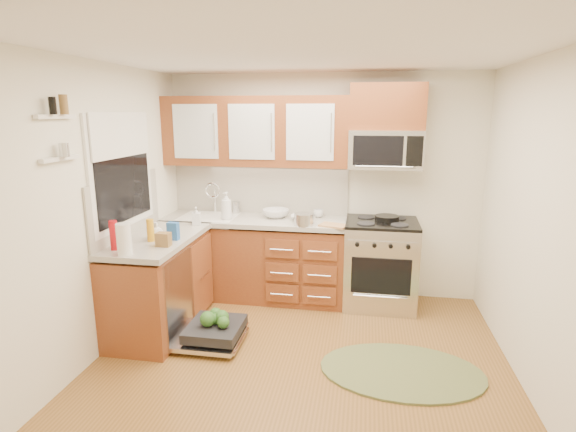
% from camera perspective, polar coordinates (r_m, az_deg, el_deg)
% --- Properties ---
extents(floor, '(3.50, 3.50, 0.00)m').
position_cam_1_polar(floor, '(3.93, 1.36, -18.88)').
color(floor, brown).
rests_on(floor, ground).
extents(ceiling, '(3.50, 3.50, 0.00)m').
position_cam_1_polar(ceiling, '(3.36, 1.61, 20.20)').
color(ceiling, white).
rests_on(ceiling, ground).
extents(wall_back, '(3.50, 0.04, 2.50)m').
position_cam_1_polar(wall_back, '(5.14, 4.32, 3.73)').
color(wall_back, silver).
rests_on(wall_back, ground).
extents(wall_front, '(3.50, 0.04, 2.50)m').
position_cam_1_polar(wall_front, '(1.83, -6.80, -14.14)').
color(wall_front, silver).
rests_on(wall_front, ground).
extents(wall_left, '(0.04, 3.50, 2.50)m').
position_cam_1_polar(wall_left, '(4.07, -23.68, 0.16)').
color(wall_left, silver).
rests_on(wall_left, ground).
extents(wall_right, '(0.04, 3.50, 2.50)m').
position_cam_1_polar(wall_right, '(3.64, 29.93, -1.95)').
color(wall_right, silver).
rests_on(wall_right, ground).
extents(base_cabinet_back, '(2.05, 0.60, 0.85)m').
position_cam_1_polar(base_cabinet_back, '(5.18, -4.21, -5.63)').
color(base_cabinet_back, maroon).
rests_on(base_cabinet_back, ground).
extents(base_cabinet_left, '(0.60, 1.25, 0.85)m').
position_cam_1_polar(base_cabinet_left, '(4.60, -15.97, -8.59)').
color(base_cabinet_left, maroon).
rests_on(base_cabinet_left, ground).
extents(countertop_back, '(2.07, 0.64, 0.05)m').
position_cam_1_polar(countertop_back, '(5.04, -4.33, -0.54)').
color(countertop_back, '#BAB3AA').
rests_on(countertop_back, base_cabinet_back).
extents(countertop_left, '(0.64, 1.27, 0.05)m').
position_cam_1_polar(countertop_left, '(4.44, -16.23, -2.89)').
color(countertop_left, '#BAB3AA').
rests_on(countertop_left, base_cabinet_left).
extents(backsplash_back, '(2.05, 0.02, 0.57)m').
position_cam_1_polar(backsplash_back, '(5.25, -3.61, 3.49)').
color(backsplash_back, '#B0AA9E').
rests_on(backsplash_back, ground).
extents(backsplash_left, '(0.02, 1.25, 0.57)m').
position_cam_1_polar(backsplash_left, '(4.51, -19.86, 1.13)').
color(backsplash_left, '#B0AA9E').
rests_on(backsplash_left, ground).
extents(upper_cabinets, '(2.05, 0.35, 0.75)m').
position_cam_1_polar(upper_cabinets, '(5.03, -4.14, 10.68)').
color(upper_cabinets, maroon).
rests_on(upper_cabinets, ground).
extents(cabinet_over_mw, '(0.76, 0.35, 0.47)m').
position_cam_1_polar(cabinet_over_mw, '(4.88, 12.49, 13.39)').
color(cabinet_over_mw, maroon).
rests_on(cabinet_over_mw, ground).
extents(range, '(0.76, 0.64, 0.95)m').
position_cam_1_polar(range, '(5.00, 11.62, -5.95)').
color(range, silver).
rests_on(range, ground).
extents(microwave, '(0.76, 0.38, 0.40)m').
position_cam_1_polar(microwave, '(4.87, 12.25, 8.28)').
color(microwave, silver).
rests_on(microwave, ground).
extents(sink, '(0.62, 0.50, 0.26)m').
position_cam_1_polar(sink, '(5.19, -10.00, -1.43)').
color(sink, white).
rests_on(sink, ground).
extents(dishwasher, '(0.70, 0.60, 0.20)m').
position_cam_1_polar(dishwasher, '(4.33, -9.72, -14.40)').
color(dishwasher, silver).
rests_on(dishwasher, ground).
extents(window, '(0.03, 1.05, 1.05)m').
position_cam_1_polar(window, '(4.43, -20.35, 5.37)').
color(window, white).
rests_on(window, ground).
extents(window_blind, '(0.02, 0.96, 0.40)m').
position_cam_1_polar(window_blind, '(4.39, -20.41, 9.63)').
color(window_blind, white).
rests_on(window_blind, ground).
extents(shelf_upper, '(0.04, 0.40, 0.03)m').
position_cam_1_polar(shelf_upper, '(3.68, -27.44, 11.14)').
color(shelf_upper, white).
rests_on(shelf_upper, ground).
extents(shelf_lower, '(0.04, 0.40, 0.03)m').
position_cam_1_polar(shelf_lower, '(3.70, -26.95, 6.51)').
color(shelf_lower, white).
rests_on(shelf_lower, ground).
extents(rug, '(1.48, 1.11, 0.02)m').
position_cam_1_polar(rug, '(4.00, 14.23, -18.56)').
color(rug, olive).
rests_on(rug, ground).
extents(skillet, '(0.32, 0.32, 0.05)m').
position_cam_1_polar(skillet, '(4.93, 12.45, -0.23)').
color(skillet, black).
rests_on(skillet, range).
extents(stock_pot, '(0.25, 0.25, 0.12)m').
position_cam_1_polar(stock_pot, '(4.69, 2.03, -0.42)').
color(stock_pot, silver).
rests_on(stock_pot, countertop_back).
extents(cutting_board, '(0.32, 0.26, 0.02)m').
position_cam_1_polar(cutting_board, '(4.68, 5.82, -1.20)').
color(cutting_board, '#B38151').
rests_on(cutting_board, countertop_back).
extents(canister, '(0.12, 0.12, 0.14)m').
position_cam_1_polar(canister, '(5.27, -6.59, 1.09)').
color(canister, silver).
rests_on(canister, countertop_back).
extents(paper_towel_roll, '(0.14, 0.14, 0.26)m').
position_cam_1_polar(paper_towel_roll, '(3.95, -20.10, -2.79)').
color(paper_towel_roll, white).
rests_on(paper_towel_roll, countertop_left).
extents(mustard_bottle, '(0.09, 0.09, 0.21)m').
position_cam_1_polar(mustard_bottle, '(4.29, -17.07, -1.74)').
color(mustard_bottle, gold).
rests_on(mustard_bottle, countertop_left).
extents(red_bottle, '(0.08, 0.08, 0.26)m').
position_cam_1_polar(red_bottle, '(4.12, -21.25, -2.30)').
color(red_bottle, red).
rests_on(red_bottle, countertop_left).
extents(wooden_box, '(0.12, 0.09, 0.12)m').
position_cam_1_polar(wooden_box, '(4.11, -15.53, -2.89)').
color(wooden_box, brown).
rests_on(wooden_box, countertop_left).
extents(blue_carton, '(0.11, 0.07, 0.16)m').
position_cam_1_polar(blue_carton, '(4.29, -14.37, -1.87)').
color(blue_carton, '#2458A9').
rests_on(blue_carton, countertop_left).
extents(bowl_a, '(0.23, 0.23, 0.06)m').
position_cam_1_polar(bowl_a, '(4.92, 1.70, -0.20)').
color(bowl_a, '#999999').
rests_on(bowl_a, countertop_back).
extents(bowl_b, '(0.36, 0.36, 0.09)m').
position_cam_1_polar(bowl_b, '(5.04, -1.58, 0.33)').
color(bowl_b, '#999999').
rests_on(bowl_b, countertop_back).
extents(cup, '(0.14, 0.14, 0.09)m').
position_cam_1_polar(cup, '(5.05, 3.89, 0.33)').
color(cup, '#999999').
rests_on(cup, countertop_back).
extents(soap_bottle_a, '(0.14, 0.14, 0.31)m').
position_cam_1_polar(soap_bottle_a, '(4.95, -7.83, 1.26)').
color(soap_bottle_a, '#999999').
rests_on(soap_bottle_a, countertop_back).
extents(soap_bottle_b, '(0.10, 0.11, 0.19)m').
position_cam_1_polar(soap_bottle_b, '(4.80, -11.57, 0.02)').
color(soap_bottle_b, '#999999').
rests_on(soap_bottle_b, countertop_left).
extents(soap_bottle_c, '(0.13, 0.13, 0.15)m').
position_cam_1_polar(soap_bottle_c, '(4.37, -16.35, -1.78)').
color(soap_bottle_c, '#999999').
rests_on(soap_bottle_c, countertop_left).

